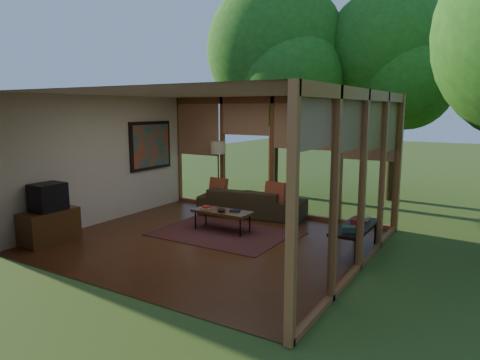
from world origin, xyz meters
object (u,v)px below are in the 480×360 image
Objects in this scene: floor_lamp at (218,151)px; coffee_table at (222,212)px; side_console at (352,228)px; media_cabinet at (50,226)px; television at (48,197)px; sofa at (247,202)px.

coffee_table is at bearing -53.88° from floor_lamp.
floor_lamp reaches higher than side_console.
media_cabinet is at bearing -106.23° from floor_lamp.
television is 4.05m from floor_lamp.
television is (0.02, 0.00, 0.55)m from media_cabinet.
sofa is 4.15m from media_cabinet.
floor_lamp is (-0.96, 0.26, 1.09)m from sofa.
media_cabinet is 3.21m from coffee_table.
floor_lamp is 4.15m from side_console.
sofa is at bearing 156.54° from side_console.
floor_lamp is at bearing 73.77° from media_cabinet.
floor_lamp is at bearing 74.04° from television.
side_console is (4.87, 2.38, 0.11)m from media_cabinet.
floor_lamp is 1.38× the size of coffee_table.
media_cabinet is 0.61× the size of floor_lamp.
sofa is 1.31× the size of floor_lamp.
media_cabinet is 5.42m from side_console.
sofa is 1.54× the size of side_console.
side_console is (2.56, 0.15, 0.02)m from coffee_table.
media_cabinet is at bearing -135.96° from coffee_table.
floor_lamp is 2.25m from coffee_table.
coffee_table is at bearing -176.66° from side_console.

